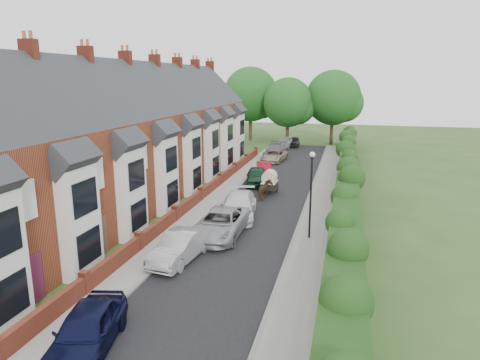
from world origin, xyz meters
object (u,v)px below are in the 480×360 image
object	(u,v)px
car_silver_a	(180,247)
horse_cart	(270,180)
car_navy	(86,330)
lamppost	(311,184)
car_silver_b	(221,223)
car_white	(239,206)
car_black	(293,141)
car_red	(264,169)
car_grey	(275,151)
horse	(265,190)
car_green	(257,176)
car_beige	(274,156)

from	to	relation	value
car_silver_a	horse_cart	world-z (taller)	horse_cart
car_navy	horse_cart	world-z (taller)	horse_cart
lamppost	horse_cart	world-z (taller)	lamppost
horse_cart	car_silver_b	bearing A→B (deg)	-95.92
car_white	car_black	size ratio (longest dim) A/B	1.33
car_white	horse_cart	size ratio (longest dim) A/B	2.04
car_red	lamppost	bearing A→B (deg)	-84.76
car_silver_a	car_grey	xyz separation A→B (m)	(-0.25, 30.49, 0.05)
car_white	horse	distance (m)	4.65
car_grey	car_silver_b	bearing A→B (deg)	-87.03
horse	horse_cart	world-z (taller)	horse_cart
car_white	horse	xyz separation A→B (m)	(0.92, 4.56, -0.05)
car_grey	car_navy	bearing A→B (deg)	-89.76
car_green	horse	distance (m)	4.93
car_silver_b	horse_cart	size ratio (longest dim) A/B	2.09
car_silver_a	horse_cart	xyz separation A→B (m)	(2.07, 14.06, 0.37)
car_silver_b	lamppost	bearing A→B (deg)	8.84
car_white	car_red	distance (m)	12.89
car_silver_b	horse_cart	distance (m)	10.25
car_red	car_beige	world-z (taller)	car_beige
horse_cart	lamppost	bearing A→B (deg)	-66.69
car_green	car_black	xyz separation A→B (m)	(0.34, 22.40, -0.05)
car_navy	car_grey	size ratio (longest dim) A/B	0.84
car_red	horse_cart	size ratio (longest dim) A/B	1.44
lamppost	car_black	world-z (taller)	lamppost
car_silver_a	horse_cart	bearing A→B (deg)	88.67
car_red	car_beige	distance (m)	7.24
lamppost	car_black	bearing A→B (deg)	98.83
car_navy	car_white	world-z (taller)	car_white
car_green	horse_cart	distance (m)	3.21
car_navy	car_green	distance (m)	24.59
car_navy	car_black	distance (m)	47.00
car_navy	car_green	world-z (taller)	car_navy
car_beige	horse	xyz separation A→B (m)	(1.96, -15.55, 0.09)
car_red	car_silver_b	bearing A→B (deg)	-102.55
car_white	car_grey	xyz separation A→B (m)	(-1.40, 22.89, -0.00)
car_silver_a	car_silver_b	size ratio (longest dim) A/B	0.80
car_silver_b	car_beige	distance (m)	23.85
car_beige	horse_cart	world-z (taller)	horse_cart
car_silver_a	horse	size ratio (longest dim) A/B	2.55
car_silver_b	car_white	world-z (taller)	car_white
car_silver_a	car_black	distance (m)	39.21
car_navy	horse	distance (m)	20.08
car_silver_a	car_black	bearing A→B (deg)	95.92
car_red	car_navy	bearing A→B (deg)	-106.03
car_silver_a	horse	distance (m)	12.33
lamppost	car_silver_b	bearing A→B (deg)	-171.94
car_black	horse	bearing A→B (deg)	-89.65
car_navy	car_silver_b	distance (m)	11.73
car_white	car_navy	bearing A→B (deg)	-104.28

